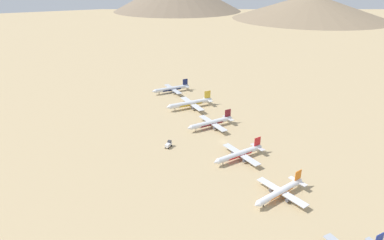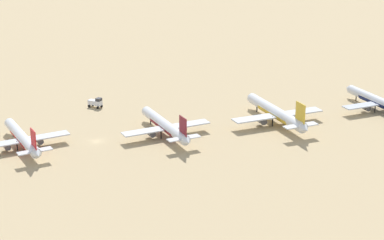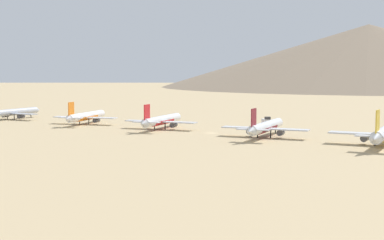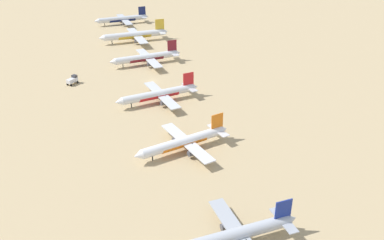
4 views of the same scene
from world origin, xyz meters
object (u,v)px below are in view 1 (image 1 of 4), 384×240
at_px(service_truck, 168,144).
at_px(parked_jet_4, 280,192).
at_px(parked_jet_2, 211,123).
at_px(parked_jet_3, 240,154).
at_px(parked_jet_0, 172,89).
at_px(parked_jet_1, 191,103).

bearing_deg(service_truck, parked_jet_4, 113.27).
distance_m(parked_jet_2, parked_jet_3, 46.03).
xyz_separation_m(parked_jet_2, service_truck, (37.89, 14.52, -1.54)).
height_order(parked_jet_0, service_truck, parked_jet_0).
bearing_deg(parked_jet_3, parked_jet_4, 87.18).
xyz_separation_m(parked_jet_1, parked_jet_2, (2.48, 40.04, -0.38)).
distance_m(parked_jet_1, parked_jet_2, 40.11).
distance_m(parked_jet_4, service_truck, 76.69).
bearing_deg(parked_jet_1, parked_jet_4, 85.39).
xyz_separation_m(parked_jet_0, parked_jet_4, (10.44, 166.85, -0.20)).
height_order(parked_jet_0, parked_jet_2, parked_jet_2).
relative_size(parked_jet_0, parked_jet_3, 1.02).
relative_size(parked_jet_0, parked_jet_1, 0.89).
height_order(parked_jet_4, service_truck, parked_jet_4).
relative_size(parked_jet_2, parked_jet_3, 1.04).
height_order(parked_jet_0, parked_jet_1, parked_jet_1).
relative_size(parked_jet_0, service_truck, 6.74).
relative_size(parked_jet_2, service_truck, 6.82).
height_order(parked_jet_1, parked_jet_2, parked_jet_1).
relative_size(parked_jet_0, parked_jet_2, 0.99).
relative_size(parked_jet_1, parked_jet_3, 1.14).
distance_m(parked_jet_0, parked_jet_1, 41.86).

